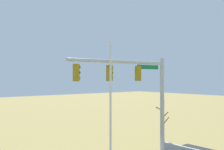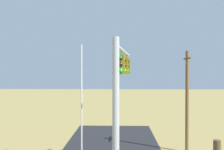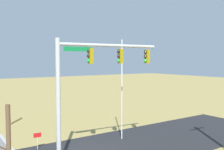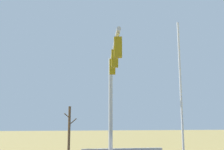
{
  "view_description": "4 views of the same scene",
  "coord_description": "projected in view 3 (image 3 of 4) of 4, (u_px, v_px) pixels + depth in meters",
  "views": [
    {
      "loc": [
        -12.05,
        -11.34,
        6.38
      ],
      "look_at": [
        -2.29,
        0.56,
        6.56
      ],
      "focal_mm": 42.59,
      "sensor_mm": 36.0,
      "label": 1
    },
    {
      "loc": [
        12.63,
        0.66,
        6.36
      ],
      "look_at": [
        -2.32,
        0.21,
        6.14
      ],
      "focal_mm": 42.47,
      "sensor_mm": 36.0,
      "label": 2
    },
    {
      "loc": [
        7.92,
        14.8,
        6.41
      ],
      "look_at": [
        -1.78,
        0.52,
        5.42
      ],
      "focal_mm": 41.07,
      "sensor_mm": 36.0,
      "label": 3
    },
    {
      "loc": [
        -15.73,
        3.24,
        3.36
      ],
      "look_at": [
        -1.81,
        1.02,
        5.84
      ],
      "focal_mm": 42.01,
      "sensor_mm": 36.0,
      "label": 4
    }
  ],
  "objects": [
    {
      "name": "flagpole",
      "position": [
        122.0,
        90.0,
        20.72
      ],
      "size": [
        0.1,
        0.1,
        8.08
      ],
      "primitive_type": "cylinder",
      "color": "silver",
      "rests_on": "ground_plane"
    },
    {
      "name": "road_surface",
      "position": [
        133.0,
        145.0,
        19.28
      ],
      "size": [
        28.0,
        8.0,
        0.01
      ],
      "primitive_type": "cube",
      "color": "#232326",
      "rests_on": "ground_plane"
    },
    {
      "name": "signal_mast",
      "position": [
        89.0,
        75.0,
        16.09
      ],
      "size": [
        7.15,
        0.99,
        7.73
      ],
      "color": "#B2B5BA",
      "rests_on": "ground_plane"
    },
    {
      "name": "open_sign",
      "position": [
        37.0,
        137.0,
        18.32
      ],
      "size": [
        0.56,
        0.04,
        1.22
      ],
      "color": "silver",
      "rests_on": "ground_plane"
    }
  ]
}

